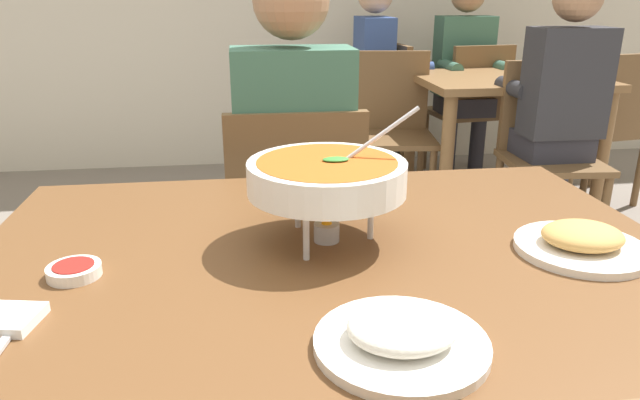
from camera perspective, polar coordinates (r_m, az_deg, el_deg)
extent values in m
cube|color=brown|center=(1.11, 1.04, -6.03)|extent=(1.32, 0.96, 0.04)
cylinder|color=brown|center=(1.71, -22.25, -12.26)|extent=(0.07, 0.07, 0.73)
cylinder|color=brown|center=(1.81, 18.26, -9.80)|extent=(0.07, 0.07, 0.73)
cube|color=brown|center=(2.01, -2.71, -3.45)|extent=(0.44, 0.44, 0.03)
cube|color=brown|center=(1.74, -2.25, 1.24)|extent=(0.42, 0.04, 0.45)
cylinder|color=brown|center=(2.30, 1.70, -6.51)|extent=(0.04, 0.04, 0.42)
cylinder|color=brown|center=(2.28, -7.86, -7.02)|extent=(0.04, 0.04, 0.42)
cylinder|color=brown|center=(1.97, 3.51, -11.34)|extent=(0.04, 0.04, 0.42)
cylinder|color=brown|center=(1.94, -7.80, -12.03)|extent=(0.04, 0.04, 0.42)
cylinder|color=#2D2D38|center=(2.13, 0.04, -8.30)|extent=(0.10, 0.10, 0.45)
cylinder|color=#2D2D38|center=(2.12, -5.39, -8.60)|extent=(0.10, 0.10, 0.45)
cube|color=#2D2D38|center=(1.97, -2.69, -1.67)|extent=(0.32, 0.32, 0.12)
cube|color=#3D6B56|center=(1.80, -2.62, 6.63)|extent=(0.36, 0.20, 0.50)
sphere|color=#A57756|center=(1.75, -2.82, 18.82)|extent=(0.22, 0.22, 0.22)
cylinder|color=#3D6B56|center=(2.02, 1.43, 6.66)|extent=(0.08, 0.28, 0.08)
cylinder|color=#3D6B56|center=(2.00, -7.72, 6.33)|extent=(0.08, 0.28, 0.08)
cylinder|color=silver|center=(1.14, 4.96, -1.42)|extent=(0.01, 0.01, 0.10)
cylinder|color=silver|center=(1.19, -2.19, -0.40)|extent=(0.01, 0.01, 0.10)
cylinder|color=silver|center=(1.05, -1.35, -3.31)|extent=(0.01, 0.01, 0.10)
torus|color=silver|center=(1.11, 0.49, 0.76)|extent=(0.21, 0.21, 0.01)
cylinder|color=#B2B2B7|center=(1.14, 0.48, -3.15)|extent=(0.05, 0.05, 0.04)
cone|color=orange|center=(1.13, 0.48, -1.65)|extent=(0.02, 0.02, 0.04)
cylinder|color=white|center=(1.10, 0.49, 2.24)|extent=(0.30, 0.30, 0.06)
cylinder|color=#B75119|center=(1.09, 0.50, 3.49)|extent=(0.26, 0.26, 0.01)
ellipsoid|color=#388433|center=(1.09, 1.54, 3.98)|extent=(0.05, 0.03, 0.01)
cylinder|color=silver|center=(1.12, 4.95, 5.65)|extent=(0.18, 0.01, 0.13)
cylinder|color=white|center=(0.83, 7.88, -13.68)|extent=(0.24, 0.24, 0.01)
ellipsoid|color=white|center=(0.81, 7.97, -12.18)|extent=(0.15, 0.13, 0.04)
cylinder|color=white|center=(1.20, 23.99, -4.29)|extent=(0.24, 0.24, 0.01)
ellipsoid|color=tan|center=(1.19, 24.15, -3.17)|extent=(0.15, 0.13, 0.04)
cylinder|color=white|center=(1.09, -22.78, -6.38)|extent=(0.09, 0.09, 0.02)
cylinder|color=maroon|center=(1.08, -22.84, -5.96)|extent=(0.07, 0.07, 0.01)
cube|color=silver|center=(0.94, -28.18, -11.77)|extent=(0.02, 0.17, 0.01)
cube|color=brown|center=(3.55, 17.61, 11.07)|extent=(1.00, 0.80, 0.04)
cylinder|color=brown|center=(3.16, 12.16, 3.40)|extent=(0.07, 0.07, 0.73)
cylinder|color=brown|center=(3.55, 25.71, 3.67)|extent=(0.07, 0.07, 0.73)
cylinder|color=brown|center=(3.78, 8.77, 6.30)|extent=(0.07, 0.07, 0.73)
cylinder|color=brown|center=(4.11, 20.70, 6.34)|extent=(0.07, 0.07, 0.73)
cube|color=brown|center=(3.94, 4.59, 8.07)|extent=(0.48, 0.48, 0.03)
cube|color=brown|center=(3.96, 7.51, 11.56)|extent=(0.08, 0.42, 0.45)
cylinder|color=brown|center=(4.12, 1.19, 5.43)|extent=(0.04, 0.04, 0.42)
cylinder|color=brown|center=(3.76, 2.57, 4.03)|extent=(0.04, 0.04, 0.42)
cylinder|color=brown|center=(4.22, 6.23, 5.68)|extent=(0.04, 0.04, 0.42)
cylinder|color=brown|center=(3.88, 8.02, 4.32)|extent=(0.04, 0.04, 0.42)
cube|color=brown|center=(4.17, 13.84, 8.22)|extent=(0.49, 0.49, 0.03)
cube|color=brown|center=(3.96, 15.49, 11.02)|extent=(0.42, 0.09, 0.45)
cylinder|color=brown|center=(4.47, 14.63, 5.94)|extent=(0.04, 0.04, 0.42)
cylinder|color=brown|center=(4.30, 10.17, 5.74)|extent=(0.04, 0.04, 0.42)
cylinder|color=brown|center=(4.15, 17.13, 4.67)|extent=(0.04, 0.04, 0.42)
cylinder|color=brown|center=(3.97, 12.42, 4.42)|extent=(0.04, 0.04, 0.42)
cube|color=brown|center=(3.08, 21.67, 3.41)|extent=(0.48, 0.48, 0.03)
cube|color=brown|center=(3.21, 20.81, 8.55)|extent=(0.42, 0.08, 0.45)
cylinder|color=brown|center=(2.91, 19.15, -1.89)|extent=(0.04, 0.04, 0.42)
cylinder|color=brown|center=(3.07, 25.77, -1.68)|extent=(0.04, 0.04, 0.42)
cylinder|color=brown|center=(3.24, 16.80, 0.57)|extent=(0.04, 0.04, 0.42)
cylinder|color=brown|center=(3.39, 22.88, 0.65)|extent=(0.04, 0.04, 0.42)
cube|color=brown|center=(3.91, 25.23, 6.18)|extent=(0.50, 0.50, 0.03)
cube|color=brown|center=(3.73, 27.73, 8.99)|extent=(0.42, 0.10, 0.45)
cylinder|color=brown|center=(4.23, 25.13, 3.92)|extent=(0.04, 0.04, 0.42)
cylinder|color=brown|center=(3.99, 20.95, 3.65)|extent=(0.04, 0.04, 0.42)
cylinder|color=brown|center=(3.96, 28.60, 2.39)|extent=(0.04, 0.04, 0.42)
cylinder|color=brown|center=(3.71, 24.34, 2.02)|extent=(0.04, 0.04, 0.42)
cube|color=brown|center=(3.36, 7.25, 5.93)|extent=(0.49, 0.49, 0.03)
cube|color=brown|center=(3.50, 7.01, 10.52)|extent=(0.42, 0.09, 0.45)
cylinder|color=brown|center=(3.22, 4.14, 1.25)|extent=(0.04, 0.04, 0.42)
cylinder|color=brown|center=(3.27, 10.80, 1.24)|extent=(0.04, 0.04, 0.42)
cylinder|color=brown|center=(3.58, 3.69, 3.18)|extent=(0.04, 0.04, 0.42)
cylinder|color=brown|center=(3.62, 9.71, 3.15)|extent=(0.04, 0.04, 0.42)
cylinder|color=#2D2D38|center=(3.89, 7.01, 4.66)|extent=(0.10, 0.10, 0.45)
cylinder|color=#2D2D38|center=(4.08, 6.32, 5.39)|extent=(0.10, 0.10, 0.45)
cube|color=#2D2D38|center=(3.91, 6.25, 9.06)|extent=(0.32, 0.32, 0.12)
cube|color=#334C8C|center=(3.85, 5.23, 13.59)|extent=(0.20, 0.36, 0.50)
cylinder|color=#334C8C|center=(3.75, 8.81, 12.51)|extent=(0.28, 0.08, 0.08)
cylinder|color=#334C8C|center=(4.06, 7.53, 13.10)|extent=(0.28, 0.08, 0.08)
cylinder|color=#2D2D38|center=(4.04, 12.35, 4.93)|extent=(0.10, 0.10, 0.45)
cylinder|color=#2D2D38|center=(4.12, 14.99, 4.97)|extent=(0.10, 0.10, 0.45)
cube|color=#2D2D38|center=(4.06, 13.81, 8.99)|extent=(0.32, 0.32, 0.12)
cube|color=#3D6B56|center=(4.09, 13.76, 13.48)|extent=(0.36, 0.20, 0.50)
cylinder|color=#3D6B56|center=(3.85, 12.50, 12.47)|extent=(0.08, 0.28, 0.08)
cylinder|color=#3D6B56|center=(3.97, 16.95, 12.30)|extent=(0.08, 0.28, 0.08)
cylinder|color=#2D2D38|center=(3.29, 21.94, 0.51)|extent=(0.10, 0.10, 0.45)
cylinder|color=#2D2D38|center=(3.20, 18.81, 0.37)|extent=(0.10, 0.10, 0.45)
cube|color=#2D2D38|center=(3.13, 21.35, 5.13)|extent=(0.32, 0.32, 0.12)
cube|color=#2D2D33|center=(3.01, 22.81, 10.44)|extent=(0.36, 0.20, 0.50)
cylinder|color=#2D2D33|center=(3.26, 23.43, 10.09)|extent=(0.08, 0.28, 0.08)
cylinder|color=#2D2D33|center=(3.11, 18.28, 10.32)|extent=(0.08, 0.28, 0.08)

